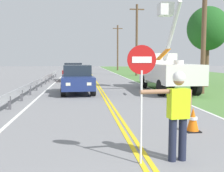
{
  "coord_description": "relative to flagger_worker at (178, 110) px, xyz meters",
  "views": [
    {
      "loc": [
        -1.26,
        -1.77,
        2.06
      ],
      "look_at": [
        -0.28,
        6.99,
        1.2
      ],
      "focal_mm": 44.19,
      "sensor_mm": 36.0,
      "label": 1
    }
  ],
  "objects": [
    {
      "name": "centerline_yellow_left",
      "position": [
        -0.74,
        16.51,
        -1.04
      ],
      "size": [
        0.11,
        110.0,
        0.01
      ],
      "primitive_type": "cube",
      "color": "yellow",
      "rests_on": "ground"
    },
    {
      "name": "centerline_yellow_right",
      "position": [
        -0.56,
        16.51,
        -1.04
      ],
      "size": [
        0.11,
        110.0,
        0.01
      ],
      "primitive_type": "cube",
      "color": "yellow",
      "rests_on": "ground"
    },
    {
      "name": "edge_line_right",
      "position": [
        2.95,
        16.51,
        -1.04
      ],
      "size": [
        0.12,
        110.0,
        0.01
      ],
      "primitive_type": "cube",
      "color": "silver",
      "rests_on": "ground"
    },
    {
      "name": "edge_line_left",
      "position": [
        -4.25,
        16.51,
        -1.04
      ],
      "size": [
        0.12,
        110.0,
        0.01
      ],
      "primitive_type": "cube",
      "color": "silver",
      "rests_on": "ground"
    },
    {
      "name": "flagger_worker",
      "position": [
        0.0,
        0.0,
        0.0
      ],
      "size": [
        1.08,
        0.28,
        1.83
      ],
      "color": "#1E2338",
      "rests_on": "ground"
    },
    {
      "name": "stop_sign_paddle",
      "position": [
        -0.76,
        -0.09,
        0.66
      ],
      "size": [
        0.56,
        0.04,
        2.33
      ],
      "color": "silver",
      "rests_on": "ground"
    },
    {
      "name": "utility_bucket_truck",
      "position": [
        3.55,
        12.21,
        0.37
      ],
      "size": [
        2.67,
        6.81,
        5.66
      ],
      "color": "white",
      "rests_on": "ground"
    },
    {
      "name": "oncoming_sedan_nearest",
      "position": [
        -2.16,
        11.39,
        -0.21
      ],
      "size": [
        2.07,
        4.18,
        1.7
      ],
      "color": "navy",
      "rests_on": "ground"
    },
    {
      "name": "oncoming_sedan_second",
      "position": [
        -2.67,
        21.27,
        -0.21
      ],
      "size": [
        1.94,
        4.12,
        1.7
      ],
      "color": "maroon",
      "rests_on": "ground"
    },
    {
      "name": "utility_pole_near",
      "position": [
        5.28,
        10.47,
        3.28
      ],
      "size": [
        1.8,
        0.28,
        8.29
      ],
      "color": "brown",
      "rests_on": "ground"
    },
    {
      "name": "utility_pole_mid",
      "position": [
        4.92,
        28.54,
        3.5
      ],
      "size": [
        1.8,
        0.28,
        8.72
      ],
      "color": "brown",
      "rests_on": "ground"
    },
    {
      "name": "utility_pole_far",
      "position": [
        4.73,
        45.11,
        3.24
      ],
      "size": [
        1.8,
        0.28,
        8.21
      ],
      "color": "brown",
      "rests_on": "ground"
    },
    {
      "name": "traffic_cone_lead",
      "position": [
        1.23,
        2.15,
        -0.71
      ],
      "size": [
        0.4,
        0.4,
        0.7
      ],
      "color": "orange",
      "rests_on": "ground"
    },
    {
      "name": "guardrail_left_shoulder",
      "position": [
        -4.85,
        12.0,
        -0.53
      ],
      "size": [
        0.1,
        32.0,
        0.71
      ],
      "color": "#9EA0A3",
      "rests_on": "ground"
    },
    {
      "name": "roadside_tree_verge",
      "position": [
        7.36,
        14.38,
        3.22
      ],
      "size": [
        3.0,
        3.0,
        5.9
      ],
      "color": "brown",
      "rests_on": "ground"
    }
  ]
}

